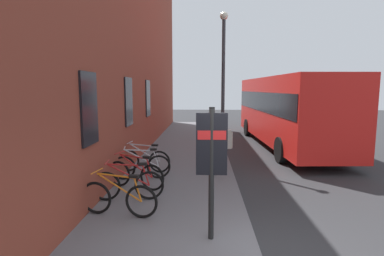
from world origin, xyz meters
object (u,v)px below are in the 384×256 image
at_px(street_lamp, 223,76).
at_px(transit_info_sign, 212,153).
at_px(bicycle_nearest_sign, 119,198).
at_px(bicycle_beside_lamp, 135,175).
at_px(bicycle_under_window, 144,160).
at_px(bicycle_end_of_row, 141,166).
at_px(city_bus, 286,107).
at_px(pedestrian_near_bus, 223,142).
at_px(bicycle_by_door, 128,185).

bearing_deg(street_lamp, transit_info_sign, 174.60).
distance_m(bicycle_nearest_sign, bicycle_beside_lamp, 1.81).
xyz_separation_m(bicycle_under_window, transit_info_sign, (-4.39, -2.08, 1.21)).
relative_size(bicycle_end_of_row, city_bus, 0.17).
bearing_deg(pedestrian_near_bus, transit_info_sign, 173.79).
xyz_separation_m(bicycle_end_of_row, bicycle_under_window, (0.80, 0.07, 0.00)).
bearing_deg(bicycle_beside_lamp, bicycle_by_door, -178.87).
relative_size(bicycle_nearest_sign, city_bus, 0.17).
relative_size(bicycle_beside_lamp, street_lamp, 0.32).
bearing_deg(bicycle_nearest_sign, bicycle_under_window, 2.21).
bearing_deg(bicycle_by_door, city_bus, -36.50).
height_order(bicycle_nearest_sign, pedestrian_near_bus, pedestrian_near_bus).
height_order(transit_info_sign, street_lamp, street_lamp).
xyz_separation_m(transit_info_sign, pedestrian_near_bus, (4.40, -0.48, -0.60)).
relative_size(bicycle_under_window, city_bus, 0.17).
distance_m(bicycle_nearest_sign, street_lamp, 5.99).
relative_size(bicycle_by_door, street_lamp, 0.33).
xyz_separation_m(bicycle_beside_lamp, bicycle_under_window, (1.67, 0.08, 0.00)).
relative_size(city_bus, street_lamp, 1.99).
height_order(bicycle_by_door, city_bus, city_bus).
height_order(bicycle_by_door, transit_info_sign, transit_info_sign).
height_order(bicycle_end_of_row, pedestrian_near_bus, pedestrian_near_bus).
bearing_deg(bicycle_nearest_sign, bicycle_end_of_row, 1.32).
height_order(bicycle_beside_lamp, transit_info_sign, transit_info_sign).
bearing_deg(bicycle_nearest_sign, street_lamp, -27.83).
relative_size(bicycle_end_of_row, transit_info_sign, 0.73).
distance_m(bicycle_nearest_sign, pedestrian_near_bus, 4.29).
bearing_deg(transit_info_sign, city_bus, -21.55).
xyz_separation_m(bicycle_end_of_row, street_lamp, (2.02, -2.54, 2.76)).
distance_m(bicycle_nearest_sign, bicycle_end_of_row, 2.68).
height_order(transit_info_sign, city_bus, city_bus).
height_order(bicycle_nearest_sign, city_bus, city_bus).
xyz_separation_m(bicycle_by_door, bicycle_beside_lamp, (0.88, 0.02, 0.00)).
xyz_separation_m(bicycle_nearest_sign, street_lamp, (4.70, -2.48, 2.76)).
relative_size(bicycle_end_of_row, bicycle_under_window, 1.00).
relative_size(bicycle_by_door, bicycle_under_window, 1.00).
bearing_deg(pedestrian_near_bus, bicycle_under_window, 90.10).
bearing_deg(bicycle_under_window, bicycle_end_of_row, -174.83).
distance_m(bicycle_end_of_row, bicycle_under_window, 0.80).
bearing_deg(pedestrian_near_bus, bicycle_beside_lamp, 124.08).
distance_m(bicycle_by_door, city_bus, 9.87).
bearing_deg(bicycle_beside_lamp, pedestrian_near_bus, -55.92).
distance_m(bicycle_beside_lamp, street_lamp, 4.73).
xyz_separation_m(bicycle_nearest_sign, pedestrian_near_bus, (3.49, -2.43, 0.61)).
height_order(city_bus, street_lamp, street_lamp).
distance_m(bicycle_nearest_sign, bicycle_under_window, 3.49).
bearing_deg(city_bus, bicycle_end_of_row, 136.26).
distance_m(bicycle_under_window, pedestrian_near_bus, 2.63).
xyz_separation_m(bicycle_beside_lamp, city_bus, (6.98, -5.83, 1.41)).
bearing_deg(transit_info_sign, pedestrian_near_bus, -6.21).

